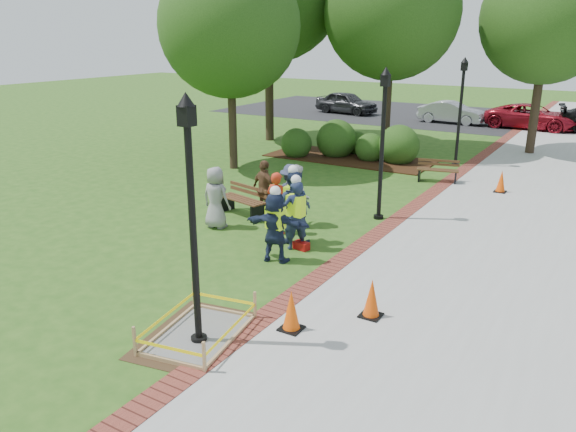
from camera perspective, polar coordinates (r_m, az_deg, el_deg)
The scene contains 34 objects.
ground at distance 12.89m, azimuth -4.70°, elevation -5.28°, with size 100.00×100.00×0.00m, color #285116.
sidewalk at distance 20.28m, azimuth 24.55°, elevation 1.86°, with size 6.00×60.00×0.02m, color #9E9E99.
brick_edging at distance 20.86m, azimuth 15.73°, elevation 3.26°, with size 0.50×60.00×0.03m, color maroon.
mulch_bed at distance 24.29m, azimuth 6.25°, elevation 5.86°, with size 7.00×3.00×0.05m, color #381E0F.
parking_lot at distance 37.55m, azimuth 20.52°, elevation 9.11°, with size 36.00×12.00×0.01m, color black.
wet_concrete_pad at distance 10.14m, azimuth -9.06°, elevation -10.83°, with size 2.07×2.56×0.55m.
bench_near at distance 16.47m, azimuth -4.66°, elevation 0.98°, with size 1.69×0.90×0.87m.
bench_far at distance 20.92m, azimuth 14.94°, elevation 4.03°, with size 1.53×0.80×0.79m.
cone_front at distance 10.13m, azimuth 0.34°, elevation -9.66°, with size 0.40×0.40×0.78m.
cone_back at distance 10.69m, azimuth 8.49°, elevation -8.35°, with size 0.39×0.39×0.77m.
cone_far at distance 20.12m, azimuth 20.83°, elevation 3.24°, with size 0.38×0.38×0.75m.
toolbox at distance 13.90m, azimuth 1.36°, elevation -3.02°, with size 0.40×0.22×0.20m, color #9C0D0C.
lamp_near at distance 9.11m, azimuth -9.77°, elevation 1.12°, with size 0.28×0.28×4.26m.
lamp_mid at distance 15.86m, azimuth 9.60°, elevation 8.30°, with size 0.28×0.28×4.26m.
lamp_far at distance 23.41m, azimuth 17.15°, elevation 10.84°, with size 0.28×0.28×4.26m.
tree_left at distance 21.95m, azimuth -5.95°, elevation 18.62°, with size 5.26×5.26×7.99m.
tree_back at distance 25.90m, azimuth 10.51°, elevation 19.76°, with size 5.83×5.83×8.93m.
tree_right at distance 27.08m, azimuth 24.86°, elevation 17.78°, with size 5.48×5.48×8.47m.
shrub_a at distance 24.54m, azimuth 0.84°, elevation 6.04°, with size 1.34×1.34×1.34m, color #1C3F12.
shrub_b at distance 24.75m, azimuth 4.89°, elevation 6.09°, with size 1.73×1.73×1.73m, color #1C3F12.
shrub_c at distance 24.02m, azimuth 8.28°, elevation 5.60°, with size 1.25×1.25×1.25m, color #1C3F12.
shrub_d at distance 23.80m, azimuth 11.08°, elevation 5.33°, with size 1.70×1.70×1.70m, color #1C3F12.
shrub_e at distance 25.34m, azimuth 6.95°, elevation 6.30°, with size 1.07×1.07×1.07m, color #1C3F12.
casual_person_a at distance 15.36m, azimuth -7.35°, elevation 1.85°, with size 0.55×0.36×1.70m.
casual_person_b at distance 14.81m, azimuth -1.14°, elevation 1.32°, with size 0.54×0.36×1.67m.
casual_person_c at distance 15.39m, azimuth 0.88°, elevation 2.09°, with size 0.65×0.62×1.73m.
casual_person_d at distance 16.13m, azimuth -2.39°, elevation 2.73°, with size 0.62×0.50×1.68m.
casual_person_e at distance 15.42m, azimuth 0.33°, elevation 2.12°, with size 0.57×0.38×1.72m.
hivis_worker_a at distance 12.93m, azimuth -1.28°, elevation -0.85°, with size 0.59×0.44×1.82m.
hivis_worker_b at distance 13.67m, azimuth 0.80°, elevation 0.34°, with size 0.64×0.65×1.89m.
hivis_worker_c at distance 14.10m, azimuth 0.50°, elevation 1.14°, with size 0.67×0.52×2.02m.
parked_car_a at distance 38.50m, azimuth 5.92°, elevation 10.32°, with size 4.83×2.10×1.58m, color #28282B.
parked_car_b at distance 35.40m, azimuth 16.19°, elevation 9.04°, with size 4.26×1.85×1.39m, color #A0A0A5.
parked_car_c at distance 34.78m, azimuth 23.41°, elevation 8.14°, with size 4.58×1.99×1.49m, color maroon.
Camera 1 is at (7.04, -9.53, 5.08)m, focal length 35.00 mm.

